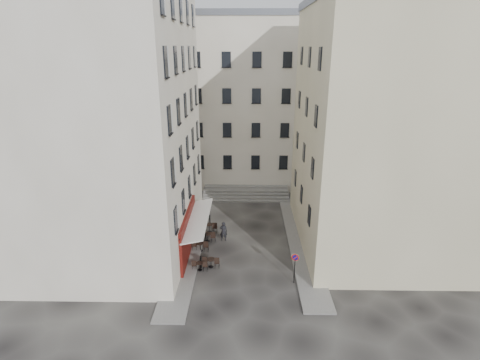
{
  "coord_description": "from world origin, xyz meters",
  "views": [
    {
      "loc": [
        -0.01,
        -24.49,
        15.2
      ],
      "look_at": [
        -0.49,
        4.0,
        5.02
      ],
      "focal_mm": 28.0,
      "sensor_mm": 36.0,
      "label": 1
    }
  ],
  "objects_px": {
    "bistro_table_b": "(211,262)",
    "pedestrian": "(223,231)",
    "bistro_table_a": "(200,265)",
    "no_parking_sign": "(295,263)"
  },
  "relations": [
    {
      "from": "bistro_table_a",
      "to": "pedestrian",
      "type": "bearing_deg",
      "value": 71.87
    },
    {
      "from": "no_parking_sign",
      "to": "bistro_table_a",
      "type": "distance_m",
      "value": 6.84
    },
    {
      "from": "no_parking_sign",
      "to": "pedestrian",
      "type": "xyz_separation_m",
      "value": [
        -5.14,
        5.85,
        -0.75
      ]
    },
    {
      "from": "bistro_table_b",
      "to": "pedestrian",
      "type": "bearing_deg",
      "value": 80.41
    },
    {
      "from": "pedestrian",
      "to": "bistro_table_a",
      "type": "bearing_deg",
      "value": 75.17
    },
    {
      "from": "bistro_table_a",
      "to": "bistro_table_b",
      "type": "bearing_deg",
      "value": 27.49
    },
    {
      "from": "bistro_table_b",
      "to": "pedestrian",
      "type": "height_order",
      "value": "pedestrian"
    },
    {
      "from": "bistro_table_b",
      "to": "pedestrian",
      "type": "distance_m",
      "value": 4.09
    },
    {
      "from": "bistro_table_a",
      "to": "bistro_table_b",
      "type": "relative_size",
      "value": 0.9
    },
    {
      "from": "bistro_table_a",
      "to": "bistro_table_b",
      "type": "height_order",
      "value": "bistro_table_b"
    }
  ]
}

